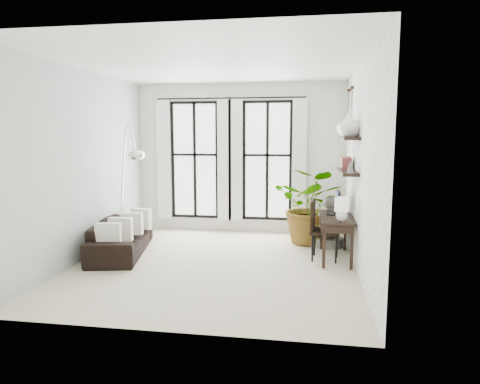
% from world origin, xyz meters
% --- Properties ---
extents(floor, '(5.00, 5.00, 0.00)m').
position_xyz_m(floor, '(0.00, 0.00, 0.00)').
color(floor, beige).
rests_on(floor, ground).
extents(ceiling, '(5.00, 5.00, 0.00)m').
position_xyz_m(ceiling, '(0.00, 0.00, 3.20)').
color(ceiling, white).
rests_on(ceiling, wall_back).
extents(wall_left, '(0.00, 5.00, 5.00)m').
position_xyz_m(wall_left, '(-2.25, 0.00, 1.60)').
color(wall_left, '#A0B3AA').
rests_on(wall_left, floor).
extents(wall_right, '(0.00, 5.00, 5.00)m').
position_xyz_m(wall_right, '(2.25, 0.00, 1.60)').
color(wall_right, white).
rests_on(wall_right, floor).
extents(wall_back, '(4.50, 0.00, 4.50)m').
position_xyz_m(wall_back, '(0.00, 2.50, 1.60)').
color(wall_back, white).
rests_on(wall_back, floor).
extents(windows, '(3.26, 0.13, 2.65)m').
position_xyz_m(windows, '(-0.20, 2.43, 1.56)').
color(windows, white).
rests_on(windows, wall_back).
extents(wall_shelves, '(0.25, 1.30, 0.60)m').
position_xyz_m(wall_shelves, '(2.11, 0.62, 1.73)').
color(wall_shelves, black).
rests_on(wall_shelves, wall_right).
extents(sofa, '(1.19, 2.15, 0.59)m').
position_xyz_m(sofa, '(-1.80, 0.34, 0.30)').
color(sofa, black).
rests_on(sofa, floor).
extents(throw_pillows, '(0.40, 1.52, 0.40)m').
position_xyz_m(throw_pillows, '(-1.70, 0.34, 0.50)').
color(throw_pillows, silver).
rests_on(throw_pillows, sofa).
extents(plant, '(1.68, 1.59, 1.48)m').
position_xyz_m(plant, '(1.54, 1.60, 0.74)').
color(plant, '#2D7228').
rests_on(plant, floor).
extents(desk, '(0.53, 1.26, 1.14)m').
position_xyz_m(desk, '(1.95, 0.53, 0.70)').
color(desk, black).
rests_on(desk, floor).
extents(desk_chair, '(0.53, 0.53, 1.02)m').
position_xyz_m(desk_chair, '(1.68, 0.54, 0.58)').
color(desk_chair, black).
rests_on(desk_chair, floor).
extents(arc_lamp, '(0.72, 0.57, 2.29)m').
position_xyz_m(arc_lamp, '(-1.69, 0.50, 1.66)').
color(arc_lamp, silver).
rests_on(arc_lamp, floor).
extents(buddha, '(0.54, 0.54, 0.98)m').
position_xyz_m(buddha, '(1.89, 1.43, 0.41)').
color(buddha, slate).
rests_on(buddha, floor).
extents(vase_a, '(0.37, 0.37, 0.38)m').
position_xyz_m(vase_a, '(2.11, 0.33, 2.27)').
color(vase_a, white).
rests_on(vase_a, shelf_upper).
extents(vase_b, '(0.37, 0.37, 0.38)m').
position_xyz_m(vase_b, '(2.11, 0.73, 2.27)').
color(vase_b, white).
rests_on(vase_b, shelf_upper).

